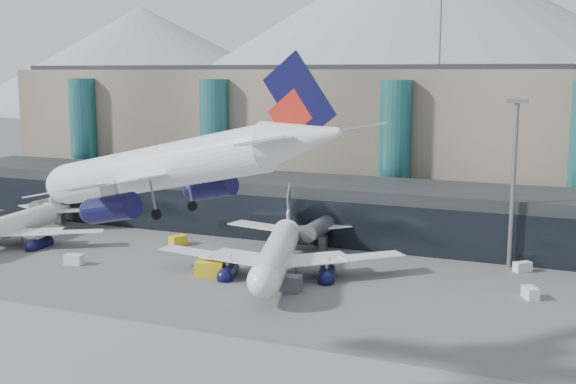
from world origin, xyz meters
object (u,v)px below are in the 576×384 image
object	(u,v)px
jet_parked_left	(18,217)
veh_a	(74,260)
veh_h	(210,269)
veh_d	(523,267)
veh_b	(178,240)
hero_jet	(186,153)
jet_parked_mid	(280,240)
veh_g	(530,293)
veh_c	(286,283)
lightmast_mid	(514,174)

from	to	relation	value
jet_parked_left	veh_a	bearing A→B (deg)	-121.34
jet_parked_left	veh_h	bearing A→B (deg)	-105.41
veh_d	veh_b	bearing A→B (deg)	143.45
hero_jet	veh_b	bearing A→B (deg)	132.49
veh_a	veh_d	world-z (taller)	veh_a
veh_a	veh_h	world-z (taller)	veh_h
hero_jet	veh_b	world-z (taller)	hero_jet
hero_jet	jet_parked_mid	distance (m)	47.79
veh_g	veh_b	bearing A→B (deg)	-125.13
jet_parked_left	veh_d	xyz separation A→B (m)	(83.97, 13.59, -3.52)
veh_g	veh_c	bearing A→B (deg)	-100.63
lightmast_mid	jet_parked_mid	size ratio (longest dim) A/B	0.65
veh_b	veh_g	bearing A→B (deg)	-72.64
hero_jet	veh_d	xyz separation A→B (m)	(23.79, 56.65, -21.94)
veh_a	veh_h	bearing A→B (deg)	-2.58
veh_h	jet_parked_left	bearing A→B (deg)	153.97
veh_c	veh_a	bearing A→B (deg)	-178.73
veh_c	jet_parked_left	bearing A→B (deg)	171.76
lightmast_mid	veh_h	distance (m)	47.57
jet_parked_mid	veh_d	size ratio (longest dim) A/B	15.11
jet_parked_left	veh_c	distance (m)	55.94
veh_b	veh_c	world-z (taller)	veh_c
veh_a	veh_d	size ratio (longest dim) A/B	1.07
veh_d	veh_a	bearing A→B (deg)	157.39
hero_jet	jet_parked_mid	bearing A→B (deg)	112.97
lightmast_mid	veh_a	world-z (taller)	lightmast_mid
lightmast_mid	jet_parked_left	bearing A→B (deg)	-169.21
jet_parked_mid	veh_b	bearing A→B (deg)	53.53
hero_jet	jet_parked_left	distance (m)	76.26
veh_b	jet_parked_mid	bearing A→B (deg)	-84.72
veh_h	veh_b	bearing A→B (deg)	117.22
veh_c	veh_h	world-z (taller)	veh_h
lightmast_mid	veh_h	size ratio (longest dim) A/B	6.25
veh_d	veh_h	xyz separation A→B (m)	(-41.88, -20.55, 0.39)
veh_b	veh_d	xyz separation A→B (m)	(56.45, 5.38, -0.08)
jet_parked_left	veh_c	xyz separation A→B (m)	(55.12, -9.01, -3.14)
jet_parked_left	veh_c	world-z (taller)	jet_parked_left
veh_a	veh_g	xyz separation A→B (m)	(66.77, 9.60, -0.02)
veh_g	lightmast_mid	bearing A→B (deg)	168.22
hero_jet	veh_d	size ratio (longest dim) A/B	13.41
jet_parked_left	veh_a	size ratio (longest dim) A/B	12.52
lightmast_mid	veh_d	bearing A→B (deg)	-42.87
lightmast_mid	veh_b	distance (m)	56.46
jet_parked_mid	veh_h	world-z (taller)	jet_parked_mid
jet_parked_left	veh_c	size ratio (longest dim) A/B	8.62
veh_b	veh_h	xyz separation A→B (m)	(14.58, -15.17, 0.31)
veh_d	veh_h	size ratio (longest dim) A/B	0.63
jet_parked_mid	hero_jet	bearing A→B (deg)	176.14
jet_parked_mid	veh_d	distance (m)	36.56
veh_d	veh_g	xyz separation A→B (m)	(2.13, -13.14, 0.03)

